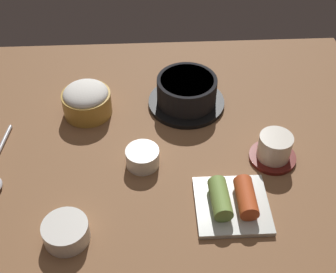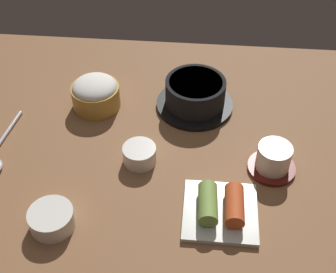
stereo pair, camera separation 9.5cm
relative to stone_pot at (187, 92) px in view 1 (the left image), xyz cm
name	(u,v)px [view 1 (the left image)]	position (x,y,z in cm)	size (l,w,h in cm)	color
dining_table	(158,144)	(-6.94, -11.72, -4.46)	(100.00, 76.00, 2.00)	brown
stone_pot	(187,92)	(0.00, 0.00, 0.00)	(17.55, 17.55, 7.06)	black
rice_bowl	(87,100)	(-22.49, -1.77, 0.20)	(10.90, 10.90, 7.22)	#B78C38
tea_cup_with_saucer	(274,149)	(16.25, -18.13, -0.62)	(9.58, 9.58, 6.06)	maroon
banchan_cup_center	(142,157)	(-10.29, -18.31, -1.44)	(6.76, 6.76, 3.77)	white
kimchi_plate	(233,201)	(6.11, -30.05, -1.77)	(13.54, 13.54, 4.52)	silver
side_bowl_near	(66,231)	(-23.66, -35.32, -1.46)	(8.09, 8.09, 3.74)	white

